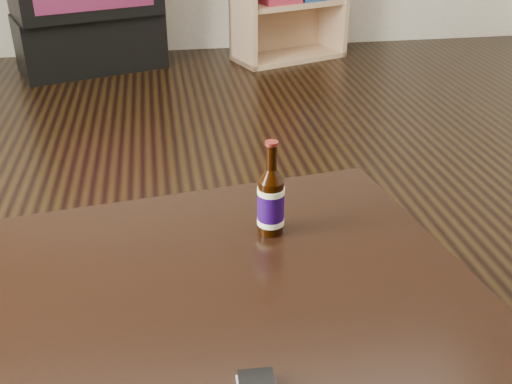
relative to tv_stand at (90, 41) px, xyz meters
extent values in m
cube|color=black|center=(0.65, -2.63, -0.18)|extent=(5.00, 6.00, 0.01)
cube|color=black|center=(0.00, 0.00, 0.00)|extent=(0.96, 0.69, 0.35)
cube|color=tan|center=(1.28, 0.02, -0.16)|extent=(0.80, 0.56, 0.03)
cube|color=tan|center=(1.28, 0.02, 0.19)|extent=(0.73, 0.51, 0.03)
cube|color=black|center=(0.32, -3.05, 0.26)|extent=(1.31, 0.88, 0.06)
cylinder|color=black|center=(0.81, -2.70, 0.03)|extent=(0.08, 0.08, 0.40)
cylinder|color=black|center=(0.61, -2.87, 0.34)|extent=(0.06, 0.06, 0.12)
cylinder|color=#1D0547|center=(0.61, -2.87, 0.35)|extent=(0.07, 0.07, 0.07)
cylinder|color=white|center=(0.61, -2.87, 0.38)|extent=(0.07, 0.07, 0.01)
cylinder|color=white|center=(0.61, -2.87, 0.31)|extent=(0.07, 0.07, 0.01)
cone|color=black|center=(0.61, -2.87, 0.42)|extent=(0.06, 0.06, 0.03)
cylinder|color=black|center=(0.61, -2.87, 0.45)|extent=(0.02, 0.02, 0.05)
cylinder|color=maroon|center=(0.61, -2.87, 0.48)|extent=(0.03, 0.03, 0.01)
camera|label=1|loc=(0.40, -3.89, 0.93)|focal=42.00mm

